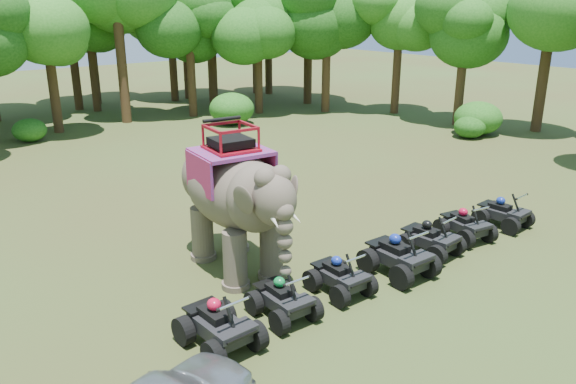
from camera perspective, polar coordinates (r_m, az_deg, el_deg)
name	(u,v)px	position (r m, az deg, el deg)	size (l,w,h in m)	color
ground	(315,268)	(15.55, 2.79, -7.76)	(110.00, 110.00, 0.00)	#47381E
elephant	(234,198)	(14.88, -5.48, -0.61)	(2.12, 4.82, 4.05)	brown
atv_0	(219,319)	(12.09, -7.05, -12.68)	(1.30, 1.78, 1.32)	black
atv_1	(283,294)	(13.05, -0.51, -10.32)	(1.17, 1.60, 1.18)	black
atv_2	(340,272)	(14.12, 5.31, -8.06)	(1.16, 1.58, 1.17)	black
atv_3	(399,251)	(15.22, 11.22, -5.88)	(1.35, 1.85, 1.37)	black
atv_4	(431,234)	(16.63, 14.30, -4.19)	(1.22, 1.67, 1.24)	black
atv_5	(466,221)	(18.00, 17.61, -2.81)	(1.17, 1.60, 1.19)	black
atv_6	(504,209)	(19.40, 21.09, -1.63)	(1.18, 1.62, 1.20)	black
tree_0	(50,65)	(33.67, -22.99, 11.80)	(5.21, 5.21, 7.44)	#195114
tree_1	(120,44)	(35.19, -16.70, 14.19)	(6.46, 6.46, 9.23)	#195114
tree_2	(190,58)	(36.37, -9.89, 13.29)	(5.12, 5.12, 7.32)	#195114
tree_3	(258,56)	(36.97, -3.05, 13.61)	(5.12, 5.12, 7.32)	#195114
tree_4	(327,50)	(37.45, 3.94, 14.22)	(5.63, 5.63, 8.05)	#195114
tree_5	(398,55)	(37.57, 11.08, 13.52)	(5.25, 5.25, 7.49)	#195114
tree_6	(463,61)	(34.68, 17.32, 12.57)	(5.19, 5.19, 7.42)	#195114
tree_7	(547,49)	(34.35, 24.83, 13.04)	(6.34, 6.34, 9.06)	#195114
tree_33	(308,36)	(40.60, 2.07, 15.59)	(6.62, 6.62, 9.46)	#195114
tree_34	(185,32)	(43.55, -10.38, 15.70)	(6.80, 6.80, 9.72)	#195114
tree_35	(255,45)	(45.65, -3.34, 14.71)	(5.28, 5.28, 7.54)	#195114
tree_37	(171,41)	(42.64, -11.76, 14.75)	(5.96, 5.96, 8.52)	#195114
tree_38	(72,47)	(40.68, -21.08, 13.57)	(5.78, 5.78, 8.26)	#195114
tree_39	(268,36)	(45.13, -2.01, 15.58)	(6.26, 6.26, 8.95)	#195114
tree_41	(211,30)	(39.30, -7.85, 16.01)	(7.27, 7.27, 10.38)	#195114
tree_42	(92,55)	(39.76, -19.32, 12.99)	(5.13, 5.13, 7.33)	#195114
tree_43	(89,25)	(42.68, -19.58, 15.73)	(7.66, 7.66, 10.95)	#195114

